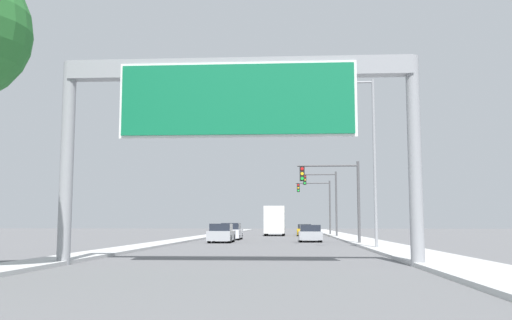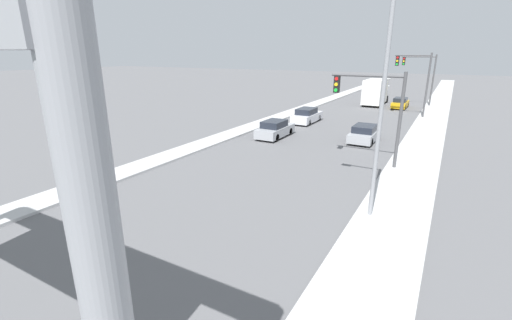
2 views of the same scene
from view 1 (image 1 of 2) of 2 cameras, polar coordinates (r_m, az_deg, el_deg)
name	(u,v)px [view 1 (image 1 of 2)]	position (r m, az deg, el deg)	size (l,w,h in m)	color
sidewalk_right	(345,236)	(63.09, 8.85, -7.55)	(3.00, 120.00, 0.15)	#BCBCBC
median_strip_left	(208,236)	(63.49, -4.87, -7.59)	(2.00, 120.00, 0.15)	#BCBCBC
sign_gantry	(238,103)	(21.24, -1.86, 5.70)	(13.39, 0.73, 7.66)	gray
car_far_right	(231,232)	(52.39, -2.49, -7.19)	(1.79, 4.67, 1.52)	silver
car_near_left	(221,234)	(45.06, -3.48, -7.36)	(1.79, 4.29, 1.47)	#A5A8AD
car_mid_right	(304,230)	(67.36, 4.86, -7.02)	(1.72, 4.40, 1.38)	gold
car_near_right	(310,234)	(47.09, 5.43, -7.35)	(1.82, 4.38, 1.37)	#A5A8AD
truck_box_primary	(275,221)	(68.97, 1.89, -6.11)	(2.38, 7.56, 3.48)	white
traffic_light_near_intersection	(338,188)	(41.02, 8.21, -2.79)	(4.43, 0.32, 5.91)	#4C4C4F
traffic_light_mid_block	(326,194)	(60.99, 7.02, -3.38)	(3.70, 0.32, 6.96)	#4C4C4F
traffic_light_far_intersection	(319,199)	(70.95, 6.35, -3.86)	(4.31, 0.32, 6.73)	#4C4C4F
street_lamp_right	(370,150)	(33.97, 11.32, 0.99)	(2.46, 0.28, 9.99)	gray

